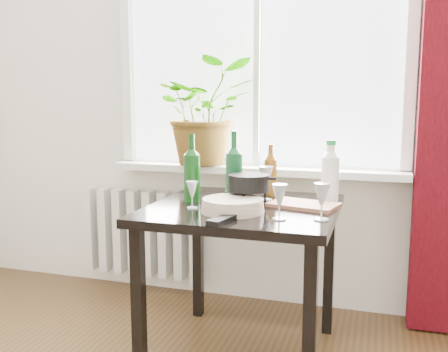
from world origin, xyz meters
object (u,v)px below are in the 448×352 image
(wineglass_front_right, at_px, (279,202))
(wineglass_front_left, at_px, (192,195))
(wine_bottle_left, at_px, (192,167))
(bottle_amber, at_px, (270,169))
(wine_bottle_right, at_px, (234,166))
(wineglass_back_center, at_px, (266,183))
(radiator, at_px, (142,233))
(cutting_board, at_px, (304,205))
(wineglass_back_left, at_px, (232,174))
(tv_remote, at_px, (224,219))
(plate_stack, at_px, (233,205))
(table, at_px, (244,225))
(potted_plant, at_px, (205,112))
(wineglass_far_right, at_px, (322,201))
(cleaning_bottle, at_px, (330,170))
(fondue_pot, at_px, (249,190))

(wineglass_front_right, xyz_separation_m, wineglass_front_left, (-0.42, 0.10, -0.01))
(wine_bottle_left, xyz_separation_m, bottle_amber, (0.33, 0.27, -0.03))
(wine_bottle_left, bearing_deg, wine_bottle_right, 20.25)
(bottle_amber, bearing_deg, wineglass_back_center, -87.31)
(radiator, relative_size, cutting_board, 2.65)
(wine_bottle_left, relative_size, bottle_amber, 1.23)
(wineglass_front_left, distance_m, cutting_board, 0.52)
(wine_bottle_right, relative_size, wineglass_back_left, 1.86)
(tv_remote, bearing_deg, wine_bottle_left, 141.34)
(wineglass_front_right, relative_size, tv_remote, 0.79)
(wineglass_back_left, distance_m, plate_stack, 0.51)
(tv_remote, bearing_deg, table, 104.32)
(potted_plant, height_order, wineglass_back_left, potted_plant)
(table, bearing_deg, wine_bottle_left, 176.16)
(wineglass_far_right, height_order, wineglass_back_center, wineglass_back_center)
(wine_bottle_left, bearing_deg, table, -3.84)
(wine_bottle_left, height_order, cleaning_bottle, wine_bottle_left)
(cleaning_bottle, distance_m, wineglass_front_right, 0.49)
(wineglass_back_left, height_order, fondue_pot, wineglass_back_left)
(cleaning_bottle, height_order, tv_remote, cleaning_bottle)
(wineglass_far_right, height_order, plate_stack, wineglass_far_right)
(radiator, height_order, wineglass_far_right, wineglass_far_right)
(fondue_pot, bearing_deg, wineglass_far_right, -2.82)
(table, distance_m, fondue_pot, 0.17)
(bottle_amber, xyz_separation_m, wineglass_front_right, (0.15, -0.52, -0.06))
(wine_bottle_left, xyz_separation_m, cutting_board, (0.53, 0.04, -0.16))
(radiator, relative_size, wineglass_back_left, 4.31)
(cleaning_bottle, height_order, wineglass_front_left, cleaning_bottle)
(wineglass_front_right, xyz_separation_m, cutting_board, (0.06, 0.29, -0.07))
(tv_remote, bearing_deg, plate_stack, 108.32)
(wineglass_front_right, height_order, wineglass_back_center, wineglass_back_center)
(table, xyz_separation_m, fondue_pot, (0.02, -0.00, 0.17))
(wineglass_back_center, bearing_deg, wine_bottle_right, -156.74)
(wineglass_front_left, bearing_deg, wineglass_back_center, 45.87)
(wineglass_front_left, xyz_separation_m, tv_remote, (0.21, -0.19, -0.05))
(potted_plant, height_order, cutting_board, potted_plant)
(wineglass_back_center, xyz_separation_m, cutting_board, (0.20, -0.09, -0.08))
(wineglass_far_right, relative_size, fondue_pot, 0.72)
(radiator, bearing_deg, bottle_amber, -20.61)
(potted_plant, height_order, bottle_amber, potted_plant)
(wine_bottle_left, distance_m, bottle_amber, 0.42)
(bottle_amber, bearing_deg, wineglass_far_right, -56.46)
(radiator, bearing_deg, wine_bottle_right, -34.90)
(radiator, height_order, fondue_pot, fondue_pot)
(potted_plant, bearing_deg, tv_remote, -66.13)
(wine_bottle_right, xyz_separation_m, cutting_board, (0.34, -0.03, -0.16))
(radiator, bearing_deg, fondue_pot, -35.93)
(wine_bottle_right, bearing_deg, bottle_amber, 55.68)
(wineglass_front_right, relative_size, wineglass_back_center, 0.87)
(wineglass_front_right, bearing_deg, potted_plant, 126.59)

